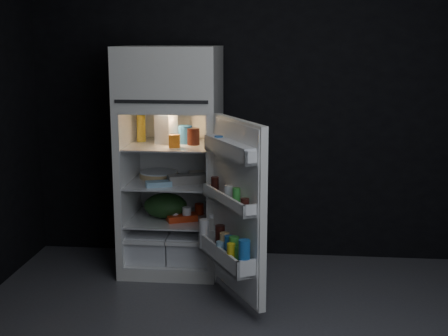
# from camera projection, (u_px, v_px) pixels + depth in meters

# --- Properties ---
(wall_back) EXTENTS (4.00, 0.00, 2.70)m
(wall_back) POSITION_uv_depth(u_px,v_px,m) (270.00, 98.00, 5.16)
(wall_back) COLOR black
(wall_back) RESTS_ON ground
(wall_front) EXTENTS (4.00, 0.00, 2.70)m
(wall_front) POSITION_uv_depth(u_px,v_px,m) (238.00, 207.00, 1.84)
(wall_front) COLOR black
(wall_front) RESTS_ON ground
(refrigerator) EXTENTS (0.76, 0.71, 1.78)m
(refrigerator) POSITION_uv_depth(u_px,v_px,m) (172.00, 152.00, 4.94)
(refrigerator) COLOR white
(refrigerator) RESTS_ON ground
(fridge_door) EXTENTS (0.52, 0.72, 1.22)m
(fridge_door) POSITION_uv_depth(u_px,v_px,m) (235.00, 211.00, 4.25)
(fridge_door) COLOR white
(fridge_door) RESTS_ON ground
(milk_jug) EXTENTS (0.17, 0.17, 0.24)m
(milk_jug) POSITION_uv_depth(u_px,v_px,m) (166.00, 129.00, 4.87)
(milk_jug) COLOR white
(milk_jug) RESTS_ON refrigerator
(mayo_jar) EXTENTS (0.14, 0.14, 0.14)m
(mayo_jar) POSITION_uv_depth(u_px,v_px,m) (185.00, 135.00, 4.89)
(mayo_jar) COLOR #1F5EA9
(mayo_jar) RESTS_ON refrigerator
(jam_jar) EXTENTS (0.12, 0.12, 0.13)m
(jam_jar) POSITION_uv_depth(u_px,v_px,m) (193.00, 137.00, 4.83)
(jam_jar) COLOR black
(jam_jar) RESTS_ON refrigerator
(amber_bottle) EXTENTS (0.09, 0.09, 0.22)m
(amber_bottle) POSITION_uv_depth(u_px,v_px,m) (141.00, 128.00, 4.98)
(amber_bottle) COLOR gold
(amber_bottle) RESTS_ON refrigerator
(small_carton) EXTENTS (0.08, 0.06, 0.10)m
(small_carton) POSITION_uv_depth(u_px,v_px,m) (174.00, 141.00, 4.71)
(small_carton) COLOR #C46917
(small_carton) RESTS_ON refrigerator
(egg_carton) EXTENTS (0.32, 0.22, 0.07)m
(egg_carton) POSITION_uv_depth(u_px,v_px,m) (187.00, 179.00, 4.86)
(egg_carton) COLOR gray
(egg_carton) RESTS_ON refrigerator
(pie) EXTENTS (0.40, 0.40, 0.04)m
(pie) POSITION_uv_depth(u_px,v_px,m) (159.00, 175.00, 5.08)
(pie) COLOR tan
(pie) RESTS_ON refrigerator
(flat_package) EXTENTS (0.22, 0.16, 0.04)m
(flat_package) POSITION_uv_depth(u_px,v_px,m) (159.00, 184.00, 4.77)
(flat_package) COLOR #85B5CE
(flat_package) RESTS_ON refrigerator
(wrapped_pkg) EXTENTS (0.14, 0.13, 0.05)m
(wrapped_pkg) POSITION_uv_depth(u_px,v_px,m) (197.00, 174.00, 5.08)
(wrapped_pkg) COLOR beige
(wrapped_pkg) RESTS_ON refrigerator
(produce_bag) EXTENTS (0.41, 0.37, 0.20)m
(produce_bag) POSITION_uv_depth(u_px,v_px,m) (166.00, 206.00, 4.99)
(produce_bag) COLOR #193815
(produce_bag) RESTS_ON refrigerator
(yogurt_tray) EXTENTS (0.26, 0.21, 0.05)m
(yogurt_tray) POSITION_uv_depth(u_px,v_px,m) (182.00, 218.00, 4.92)
(yogurt_tray) COLOR red
(yogurt_tray) RESTS_ON refrigerator
(small_can_red) EXTENTS (0.08, 0.08, 0.09)m
(small_can_red) POSITION_uv_depth(u_px,v_px,m) (199.00, 209.00, 5.09)
(small_can_red) COLOR red
(small_can_red) RESTS_ON refrigerator
(small_can_silver) EXTENTS (0.08, 0.08, 0.09)m
(small_can_silver) POSITION_uv_depth(u_px,v_px,m) (204.00, 208.00, 5.13)
(small_can_silver) COLOR silver
(small_can_silver) RESTS_ON refrigerator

